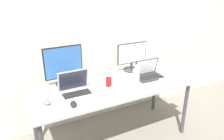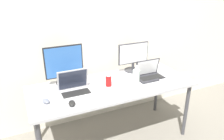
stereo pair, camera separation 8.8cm
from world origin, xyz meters
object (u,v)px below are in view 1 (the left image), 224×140
at_px(keyboard_main, 175,77).
at_px(mouse_by_keyboard, 74,104).
at_px(water_bottle, 136,77).
at_px(work_desk, 112,89).
at_px(laptop_silver, 75,89).
at_px(monitor_left, 64,65).
at_px(mouse_by_laptop, 47,102).
at_px(monitor_center, 132,56).
at_px(soda_can_near_keyboard, 109,81).
at_px(laptop_secondary, 148,73).

xyz_separation_m(keyboard_main, mouse_by_keyboard, (-1.28, -0.06, 0.01)).
bearing_deg(water_bottle, work_desk, 145.92).
bearing_deg(laptop_silver, monitor_left, 96.87).
distance_m(laptop_silver, mouse_by_laptop, 0.32).
distance_m(monitor_center, mouse_by_laptop, 1.22).
height_order(monitor_center, water_bottle, monitor_center).
bearing_deg(soda_can_near_keyboard, laptop_secondary, 0.02).
distance_m(mouse_by_keyboard, soda_can_near_keyboard, 0.53).
xyz_separation_m(laptop_secondary, mouse_by_keyboard, (-1.01, -0.23, -0.03)).
distance_m(laptop_silver, soda_can_near_keyboard, 0.38).
bearing_deg(mouse_by_laptop, laptop_silver, -2.09).
relative_size(mouse_by_keyboard, mouse_by_laptop, 1.04).
distance_m(monitor_left, laptop_silver, 0.32).
xyz_separation_m(monitor_left, mouse_by_keyboard, (-0.06, -0.50, -0.21)).
relative_size(monitor_center, mouse_by_keyboard, 3.97).
xyz_separation_m(laptop_silver, laptop_secondary, (0.91, 0.01, -0.01)).
relative_size(monitor_left, mouse_by_laptop, 4.41).
height_order(laptop_secondary, mouse_by_keyboard, laptop_secondary).
distance_m(laptop_silver, water_bottle, 0.67).
xyz_separation_m(laptop_secondary, water_bottle, (-0.26, -0.14, 0.06)).
bearing_deg(mouse_by_keyboard, laptop_secondary, 23.69).
relative_size(work_desk, laptop_secondary, 5.72).
bearing_deg(laptop_secondary, water_bottle, -151.58).
bearing_deg(mouse_by_keyboard, keyboard_main, 13.83).
bearing_deg(mouse_by_laptop, monitor_center, 1.14).
bearing_deg(soda_can_near_keyboard, work_desk, 7.99).
xyz_separation_m(monitor_left, mouse_by_laptop, (-0.28, -0.35, -0.21)).
height_order(mouse_by_laptop, soda_can_near_keyboard, soda_can_near_keyboard).
distance_m(work_desk, water_bottle, 0.32).
height_order(keyboard_main, mouse_by_laptop, mouse_by_laptop).
bearing_deg(laptop_silver, soda_can_near_keyboard, 0.75).
relative_size(work_desk, monitor_left, 4.16).
bearing_deg(work_desk, water_bottle, -34.08).
relative_size(monitor_center, soda_can_near_keyboard, 3.27).
height_order(laptop_secondary, keyboard_main, laptop_secondary).
relative_size(work_desk, laptop_silver, 5.63).
distance_m(laptop_silver, mouse_by_keyboard, 0.24).
bearing_deg(monitor_left, soda_can_near_keyboard, -32.74).
relative_size(laptop_secondary, mouse_by_keyboard, 3.09).
bearing_deg(keyboard_main, monitor_center, 123.76).
relative_size(water_bottle, soda_can_near_keyboard, 1.97).
distance_m(monitor_center, laptop_secondary, 0.32).
bearing_deg(water_bottle, soda_can_near_keyboard, 151.75).
bearing_deg(monitor_center, keyboard_main, -51.87).
xyz_separation_m(monitor_left, laptop_secondary, (0.95, -0.27, -0.17)).
bearing_deg(monitor_center, laptop_secondary, -76.54).
xyz_separation_m(laptop_silver, keyboard_main, (1.19, -0.16, -0.05)).
relative_size(monitor_left, monitor_center, 1.07).
distance_m(work_desk, laptop_silver, 0.45).
relative_size(work_desk, monitor_center, 4.44).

